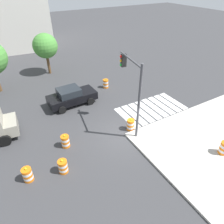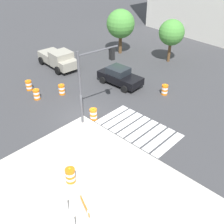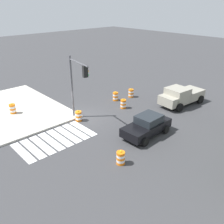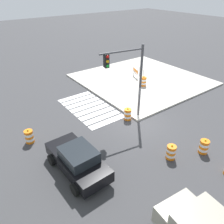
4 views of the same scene
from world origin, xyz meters
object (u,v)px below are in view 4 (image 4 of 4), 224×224
Objects in this scene: traffic_barrel_median_far at (171,152)px; traffic_barrel_on_sidewalk at (143,81)px; sports_car at (78,160)px; traffic_barrel_median_near at (128,114)px; construction_barricade at (137,72)px; traffic_barrel_near_corner at (29,136)px; traffic_light_pole at (127,72)px; traffic_barrel_far_curb at (204,147)px.

traffic_barrel_on_sidewalk is (8.66, -5.95, 0.15)m from traffic_barrel_median_far.
sports_car reaches higher than traffic_barrel_median_near.
traffic_barrel_near_corner is at bearing 107.80° from construction_barricade.
traffic_barrel_near_corner is 7.86m from traffic_light_pole.
traffic_light_pole reaches higher than sports_car.
traffic_barrel_far_curb is (-0.86, -2.03, 0.00)m from traffic_barrel_median_far.
sports_car is at bearing 125.27° from construction_barricade.
traffic_light_pole is (-1.66, -6.86, 3.46)m from traffic_barrel_near_corner.
traffic_light_pole is (-3.73, 5.37, 3.31)m from traffic_barrel_on_sidewalk.
traffic_barrel_near_corner is 12.41m from traffic_barrel_on_sidewalk.
traffic_barrel_near_corner is 13.97m from construction_barricade.
sports_car is 4.27× the size of traffic_barrel_near_corner.
traffic_barrel_near_corner is at bearing 99.62° from traffic_barrel_on_sidewalk.
traffic_barrel_median_near is 1.00× the size of traffic_barrel_median_far.
traffic_barrel_median_near is 0.71× the size of construction_barricade.
traffic_barrel_far_curb is 6.89m from traffic_light_pole.
construction_barricade reaches higher than traffic_barrel_median_near.
traffic_barrel_far_curb is 1.00× the size of traffic_barrel_on_sidewalk.
traffic_barrel_median_far is 0.71× the size of construction_barricade.
traffic_barrel_median_far is at bearing 67.05° from traffic_barrel_far_curb.
construction_barricade is (2.20, -1.07, 0.12)m from traffic_barrel_on_sidewalk.
traffic_barrel_far_curb is at bearing 156.94° from construction_barricade.
traffic_barrel_near_corner and traffic_barrel_median_near have the same top height.
traffic_barrel_far_curb is (-7.44, -8.31, 0.00)m from traffic_barrel_near_corner.
traffic_barrel_far_curb is (-3.23, -7.00, -0.36)m from sports_car.
traffic_barrel_near_corner is 1.00× the size of traffic_barrel_median_far.
traffic_barrel_median_near is at bearing -99.46° from traffic_light_pole.
traffic_barrel_on_sidewalk is at bearing -55.23° from traffic_light_pole.
traffic_barrel_far_curb is at bearing -114.77° from sports_car.
construction_barricade is at bearing -72.20° from traffic_barrel_near_corner.
traffic_barrel_median_far is at bearing 173.37° from traffic_light_pole.
traffic_barrel_median_far is (-6.58, -6.29, 0.00)m from traffic_barrel_near_corner.
construction_barricade is at bearing -23.06° from traffic_barrel_far_curb.
traffic_light_pole reaches higher than traffic_barrel_on_sidewalk.
traffic_barrel_median_near is 1.00× the size of traffic_barrel_far_curb.
sports_car is 6.25m from traffic_barrel_median_near.
construction_barricade is at bearing -47.39° from traffic_light_pole.
traffic_barrel_near_corner is 1.00× the size of traffic_barrel_on_sidewalk.
construction_barricade is 0.26× the size of traffic_light_pole.
traffic_barrel_near_corner is at bearing 43.68° from traffic_barrel_median_far.
traffic_barrel_on_sidewalk is (2.07, -12.23, 0.15)m from traffic_barrel_near_corner.
construction_barricade is (4.27, -13.30, 0.27)m from traffic_barrel_near_corner.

